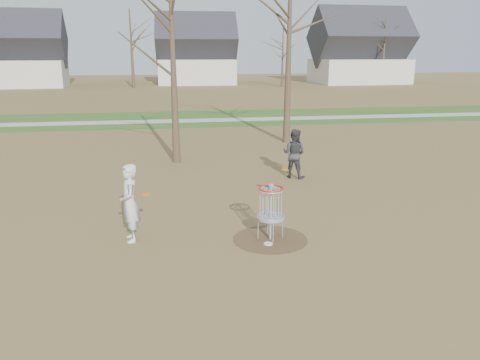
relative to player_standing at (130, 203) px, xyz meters
The scene contains 11 objects.
ground 3.45m from the player_standing, ahead, with size 160.00×160.00×0.00m, color brown.
green_band 20.80m from the player_standing, 80.89° to the left, with size 160.00×8.00×0.01m, color #2D5119.
footpath 19.82m from the player_standing, 80.43° to the left, with size 160.00×1.50×0.01m, color #9E9E99.
dirt_circle 3.45m from the player_standing, ahead, with size 1.80×1.80×0.01m, color #47331E.
player_standing is the anchor object (origin of this frame).
player_throwing 7.32m from the player_standing, 42.90° to the left, with size 0.85×0.66×1.75m, color #36363B.
disc_grounded 3.40m from the player_standing, 13.64° to the right, with size 0.22×0.22×0.02m, color white.
discs_in_play 2.62m from the player_standing, 21.89° to the left, with size 4.09×2.36×0.15m.
disc_golf_basket 3.33m from the player_standing, ahead, with size 0.64×0.64×1.35m.
bare_trees 35.94m from the player_standing, 81.83° to the left, with size 52.62×44.98×9.00m.
houses_row 52.70m from the player_standing, 81.69° to the left, with size 56.51×10.01×7.26m.
Camera 1 is at (-2.37, -10.24, 4.41)m, focal length 35.00 mm.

